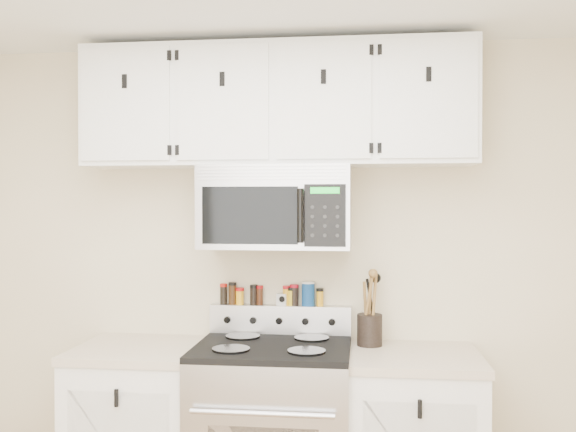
% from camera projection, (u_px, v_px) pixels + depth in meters
% --- Properties ---
extents(back_wall, '(3.50, 0.01, 2.50)m').
position_uv_depth(back_wall, '(281.00, 277.00, 3.48)').
color(back_wall, '#C2B491').
rests_on(back_wall, floor).
extents(microwave, '(0.76, 0.44, 0.42)m').
position_uv_depth(microwave, '(277.00, 207.00, 3.29)').
color(microwave, '#9E9EA3').
rests_on(microwave, back_wall).
extents(upper_cabinets, '(2.00, 0.35, 0.62)m').
position_uv_depth(upper_cabinets, '(277.00, 106.00, 3.30)').
color(upper_cabinets, white).
rests_on(upper_cabinets, back_wall).
extents(utensil_crock, '(0.13, 0.13, 0.37)m').
position_uv_depth(utensil_crock, '(370.00, 327.00, 3.28)').
color(utensil_crock, black).
rests_on(utensil_crock, base_cabinet_right).
extents(kitchen_timer, '(0.06, 0.06, 0.06)m').
position_uv_depth(kitchen_timer, '(283.00, 299.00, 3.45)').
color(kitchen_timer, silver).
rests_on(kitchen_timer, range).
extents(salt_canister, '(0.07, 0.07, 0.13)m').
position_uv_depth(salt_canister, '(308.00, 294.00, 3.43)').
color(salt_canister, navy).
rests_on(salt_canister, range).
extents(spice_jar_0, '(0.04, 0.04, 0.11)m').
position_uv_depth(spice_jar_0, '(224.00, 294.00, 3.48)').
color(spice_jar_0, black).
rests_on(spice_jar_0, range).
extents(spice_jar_1, '(0.04, 0.04, 0.12)m').
position_uv_depth(spice_jar_1, '(233.00, 293.00, 3.48)').
color(spice_jar_1, '#38200D').
rests_on(spice_jar_1, range).
extents(spice_jar_2, '(0.05, 0.05, 0.09)m').
position_uv_depth(spice_jar_2, '(240.00, 296.00, 3.47)').
color(spice_jar_2, gold).
rests_on(spice_jar_2, range).
extents(spice_jar_3, '(0.04, 0.04, 0.11)m').
position_uv_depth(spice_jar_3, '(254.00, 295.00, 3.46)').
color(spice_jar_3, black).
rests_on(spice_jar_3, range).
extents(spice_jar_4, '(0.04, 0.04, 0.10)m').
position_uv_depth(spice_jar_4, '(260.00, 295.00, 3.46)').
color(spice_jar_4, '#3D1D0E').
rests_on(spice_jar_4, range).
extents(spice_jar_5, '(0.04, 0.04, 0.11)m').
position_uv_depth(spice_jar_5, '(286.00, 295.00, 3.44)').
color(spice_jar_5, gold).
rests_on(spice_jar_5, range).
extents(spice_jar_6, '(0.04, 0.04, 0.10)m').
position_uv_depth(spice_jar_6, '(291.00, 296.00, 3.44)').
color(spice_jar_6, gold).
rests_on(spice_jar_6, range).
extents(spice_jar_7, '(0.05, 0.05, 0.11)m').
position_uv_depth(spice_jar_7, '(294.00, 295.00, 3.44)').
color(spice_jar_7, black).
rests_on(spice_jar_7, range).
extents(spice_jar_8, '(0.04, 0.04, 0.11)m').
position_uv_depth(spice_jar_8, '(308.00, 295.00, 3.43)').
color(spice_jar_8, '#3E260F').
rests_on(spice_jar_8, range).
extents(spice_jar_9, '(0.04, 0.04, 0.09)m').
position_uv_depth(spice_jar_9, '(320.00, 297.00, 3.42)').
color(spice_jar_9, gold).
rests_on(spice_jar_9, range).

